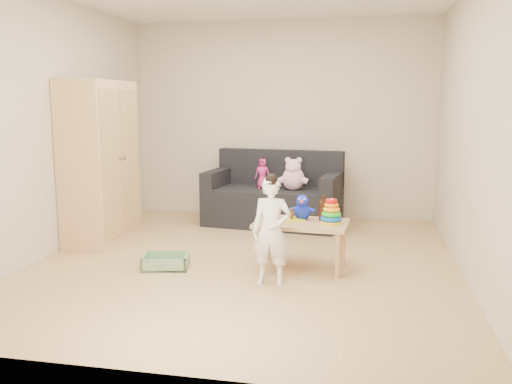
% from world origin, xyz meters
% --- Properties ---
extents(room, '(4.50, 4.50, 4.50)m').
position_xyz_m(room, '(0.00, 0.00, 1.30)').
color(room, tan).
rests_on(room, ground).
extents(wardrobe, '(0.49, 0.98, 1.77)m').
position_xyz_m(wardrobe, '(-1.74, 0.48, 0.88)').
color(wardrobe, tan).
rests_on(wardrobe, ground).
extents(sofa, '(1.74, 1.01, 0.47)m').
position_xyz_m(sofa, '(-0.02, 1.66, 0.23)').
color(sofa, black).
rests_on(sofa, ground).
extents(play_table, '(0.88, 0.59, 0.44)m').
position_xyz_m(play_table, '(0.55, -0.09, 0.22)').
color(play_table, tan).
rests_on(play_table, ground).
extents(storage_bin, '(0.47, 0.39, 0.12)m').
position_xyz_m(storage_bin, '(-0.69, -0.34, 0.06)').
color(storage_bin, gray).
rests_on(storage_bin, ground).
extents(toddler, '(0.34, 0.23, 0.90)m').
position_xyz_m(toddler, '(0.35, -0.57, 0.45)').
color(toddler, white).
rests_on(toddler, ground).
extents(pink_bear, '(0.31, 0.27, 0.34)m').
position_xyz_m(pink_bear, '(0.24, 1.61, 0.64)').
color(pink_bear, '#FFBBCF').
rests_on(pink_bear, sofa).
extents(doll, '(0.19, 0.13, 0.37)m').
position_xyz_m(doll, '(-0.15, 1.63, 0.65)').
color(doll, '#CF267F').
rests_on(doll, sofa).
extents(ring_stacker, '(0.20, 0.20, 0.23)m').
position_xyz_m(ring_stacker, '(0.82, -0.10, 0.53)').
color(ring_stacker, yellow).
rests_on(ring_stacker, play_table).
extents(brown_bottle, '(0.08, 0.08, 0.23)m').
position_xyz_m(brown_bottle, '(0.74, 0.02, 0.54)').
color(brown_bottle, black).
rests_on(brown_bottle, play_table).
extents(blue_plush, '(0.21, 0.18, 0.24)m').
position_xyz_m(blue_plush, '(0.54, 0.01, 0.56)').
color(blue_plush, '#1A31EF').
rests_on(blue_plush, play_table).
extents(wooden_figure, '(0.06, 0.05, 0.12)m').
position_xyz_m(wooden_figure, '(0.45, -0.06, 0.51)').
color(wooden_figure, brown).
rests_on(wooden_figure, play_table).
extents(yellow_book, '(0.22, 0.22, 0.01)m').
position_xyz_m(yellow_book, '(0.47, -0.02, 0.45)').
color(yellow_book, '#ECFF1A').
rests_on(yellow_book, play_table).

